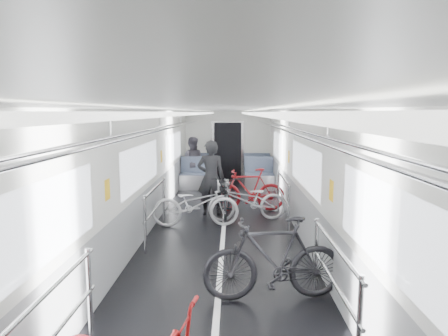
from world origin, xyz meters
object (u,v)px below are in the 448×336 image
object	(u,v)px
bike_left_far	(196,204)
person_standing	(211,178)
bike_right_far	(249,190)
bike_aisle	(226,195)
bike_right_near	(273,259)
person_seated	(192,162)
bike_right_mid	(248,200)

from	to	relation	value
bike_left_far	person_standing	size ratio (longest dim) A/B	1.03
bike_right_far	person_standing	size ratio (longest dim) A/B	0.99
bike_aisle	person_standing	world-z (taller)	person_standing
bike_right_near	person_seated	distance (m)	7.98
bike_aisle	bike_right_far	bearing A→B (deg)	39.58
person_seated	bike_aisle	bearing A→B (deg)	109.22
person_standing	person_seated	size ratio (longest dim) A/B	1.09
person_standing	person_seated	distance (m)	3.62
bike_left_far	bike_right_mid	xyz separation A→B (m)	(1.09, 0.45, -0.02)
bike_left_far	bike_right_far	xyz separation A→B (m)	(1.16, 1.34, 0.05)
bike_right_mid	bike_right_far	xyz separation A→B (m)	(0.06, 0.89, 0.06)
bike_left_far	person_standing	xyz separation A→B (m)	(0.26, 0.97, 0.40)
bike_right_mid	person_standing	bearing A→B (deg)	-131.69
bike_left_far	bike_right_mid	distance (m)	1.18
bike_aisle	person_seated	distance (m)	3.82
bike_right_near	bike_right_mid	bearing A→B (deg)	176.35
bike_left_far	bike_aisle	world-z (taller)	bike_aisle
bike_left_far	bike_aisle	xyz separation A→B (m)	(0.61, 0.87, 0.01)
bike_right_near	bike_left_far	bearing A→B (deg)	-165.10
bike_right_mid	bike_right_far	distance (m)	0.89
bike_right_far	person_standing	xyz separation A→B (m)	(-0.89, -0.37, 0.35)
bike_left_far	person_standing	bearing A→B (deg)	-21.20
bike_left_far	bike_right_near	bearing A→B (deg)	-164.46
bike_aisle	bike_right_mid	bearing A→B (deg)	-42.06
bike_right_near	bike_right_mid	xyz separation A→B (m)	(-0.19, 3.72, -0.08)
person_standing	person_seated	bearing A→B (deg)	-78.21
person_standing	bike_right_near	bearing A→B (deg)	102.62
bike_right_mid	bike_aisle	bearing A→B (deg)	-140.58
person_standing	person_seated	world-z (taller)	person_standing
bike_aisle	person_standing	bearing A→B (deg)	162.64
bike_left_far	person_seated	distance (m)	4.55
bike_right_near	bike_right_far	world-z (taller)	bike_right_near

